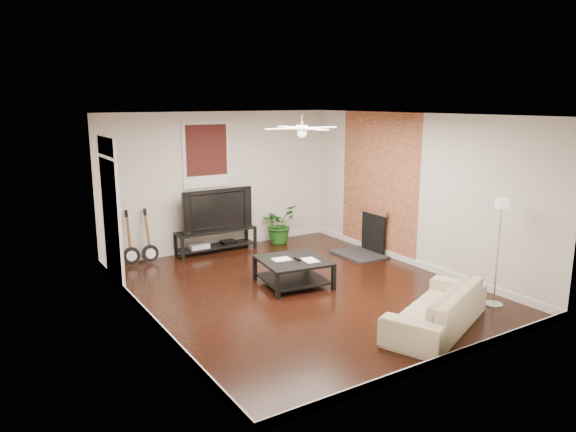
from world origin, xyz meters
The scene contains 14 objects.
room centered at (0.00, 0.00, 1.40)m, with size 5.01×6.01×2.81m.
brick_accent centered at (2.49, 1.00, 1.40)m, with size 0.02×2.20×2.80m, color #A25434.
fireplace centered at (2.20, 1.00, 0.46)m, with size 0.80×1.10×0.92m, color black.
window_back centered at (-0.30, 2.97, 1.95)m, with size 1.00×0.06×1.30m, color #330F0E.
door_left centered at (-2.46, 1.90, 1.25)m, with size 0.08×1.00×2.50m, color white.
tv_stand centered at (-0.23, 2.78, 0.23)m, with size 1.65×0.44×0.46m, color black.
tv centered at (-0.23, 2.80, 0.88)m, with size 1.47×0.19×0.85m, color black.
coffee_table centered at (0.01, 0.25, 0.22)m, with size 1.05×1.05×0.44m, color black.
sofa centered at (0.72, -2.22, 0.29)m, with size 2.01×0.79×0.59m, color #C0A790.
floor_lamp centered at (2.07, -2.12, 0.82)m, with size 0.27×0.27×1.64m, color white, non-canonical shape.
potted_plant centered at (1.20, 2.68, 0.41)m, with size 0.75×0.65×0.83m, color #1E5A19.
guitar_left centered at (-1.97, 2.75, 0.52)m, with size 0.32×0.23×1.04m, color black, non-canonical shape.
guitar_right centered at (-1.62, 2.72, 0.52)m, with size 0.32×0.23×1.04m, color black, non-canonical shape.
ceiling_fan centered at (0.00, 0.00, 2.60)m, with size 1.24×1.24×0.32m, color white, non-canonical shape.
Camera 1 is at (-4.56, -6.87, 3.02)m, focal length 33.30 mm.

